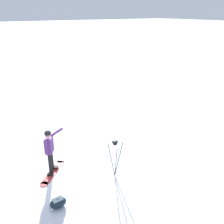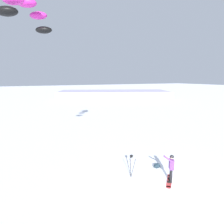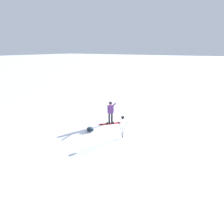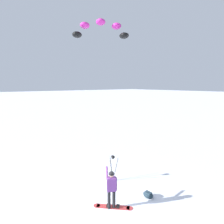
% 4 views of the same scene
% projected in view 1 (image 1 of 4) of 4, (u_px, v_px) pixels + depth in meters
% --- Properties ---
extents(ground_plane, '(300.00, 300.00, 0.00)m').
position_uv_depth(ground_plane, '(55.00, 164.00, 9.85)').
color(ground_plane, white).
extents(snowboarder, '(0.48, 0.78, 1.78)m').
position_uv_depth(snowboarder, '(49.00, 147.00, 9.03)').
color(snowboarder, black).
rests_on(snowboarder, ground_plane).
extents(snowboard, '(1.34, 1.37, 0.10)m').
position_uv_depth(snowboard, '(53.00, 171.00, 9.37)').
color(snowboard, '#B23333').
rests_on(snowboard, ground_plane).
extents(gear_bag_large, '(0.39, 0.55, 0.29)m').
position_uv_depth(gear_bag_large, '(58.00, 203.00, 7.67)').
color(gear_bag_large, '#192833').
rests_on(gear_bag_large, ground_plane).
extents(camera_tripod, '(0.63, 0.46, 1.50)m').
position_uv_depth(camera_tripod, '(115.00, 151.00, 8.76)').
color(camera_tripod, '#262628').
rests_on(camera_tripod, ground_plane).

